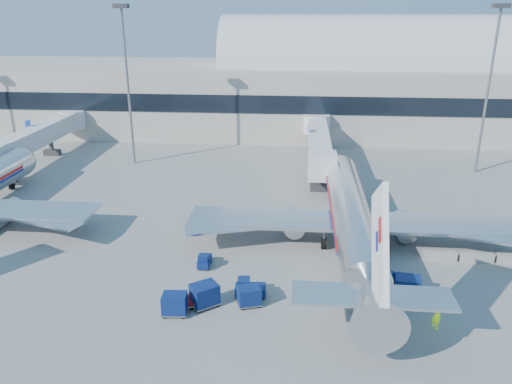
# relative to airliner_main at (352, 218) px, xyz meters

# --- Properties ---
(ground) EXTENTS (260.00, 260.00, 0.00)m
(ground) POSITION_rel_airliner_main_xyz_m (-10.00, -4.51, -2.93)
(ground) COLOR gray
(ground) RESTS_ON ground
(terminal) EXTENTS (170.00, 28.15, 21.00)m
(terminal) POSITION_rel_airliner_main_xyz_m (-23.60, 51.46, 4.60)
(terminal) COLOR #B2AA9E
(terminal) RESTS_ON ground
(airliner_main) EXTENTS (32.00, 37.26, 12.07)m
(airliner_main) POSITION_rel_airliner_main_xyz_m (0.00, 0.00, 0.00)
(airliner_main) COLOR silver
(airliner_main) RESTS_ON ground
(jetbridge_near) EXTENTS (4.40, 27.50, 6.25)m
(jetbridge_near) POSITION_rel_airliner_main_xyz_m (-2.40, 26.30, 1.00)
(jetbridge_near) COLOR silver
(jetbridge_near) RESTS_ON ground
(jetbridge_mid) EXTENTS (4.40, 27.50, 6.25)m
(jetbridge_mid) POSITION_rel_airliner_main_xyz_m (-44.40, 26.30, 1.00)
(jetbridge_mid) COLOR silver
(jetbridge_mid) RESTS_ON ground
(mast_west) EXTENTS (2.00, 1.20, 22.60)m
(mast_west) POSITION_rel_airliner_main_xyz_m (-30.00, 25.49, 11.87)
(mast_west) COLOR slate
(mast_west) RESTS_ON ground
(mast_east) EXTENTS (2.00, 1.20, 22.60)m
(mast_east) POSITION_rel_airliner_main_xyz_m (20.00, 25.49, 11.87)
(mast_east) COLOR slate
(mast_east) RESTS_ON ground
(barrier_near) EXTENTS (3.00, 0.55, 0.90)m
(barrier_near) POSITION_rel_airliner_main_xyz_m (8.00, -2.51, -2.48)
(barrier_near) COLOR #9E9E96
(barrier_near) RESTS_ON ground
(barrier_mid) EXTENTS (3.00, 0.55, 0.90)m
(barrier_mid) POSITION_rel_airliner_main_xyz_m (11.30, -2.51, -2.48)
(barrier_mid) COLOR #9E9E96
(barrier_mid) RESTS_ON ground
(tug_lead) EXTENTS (2.55, 1.40, 1.61)m
(tug_lead) POSITION_rel_airliner_main_xyz_m (-8.95, -10.19, -2.19)
(tug_lead) COLOR #0A1D52
(tug_lead) RESTS_ON ground
(tug_right) EXTENTS (2.18, 2.37, 1.41)m
(tug_right) POSITION_rel_airliner_main_xyz_m (2.59, -7.99, -2.28)
(tug_right) COLOR #0A1D52
(tug_right) RESTS_ON ground
(tug_left) EXTENTS (1.06, 2.06, 1.33)m
(tug_left) POSITION_rel_airliner_main_xyz_m (-13.48, -5.59, -2.32)
(tug_left) COLOR #0A1D52
(tug_left) RESTS_ON ground
(cart_train_a) EXTENTS (2.18, 1.91, 1.61)m
(cart_train_a) POSITION_rel_airliner_main_xyz_m (-8.82, -11.47, -2.07)
(cart_train_a) COLOR #0A1D52
(cart_train_a) RESTS_ON ground
(cart_train_b) EXTENTS (2.66, 2.56, 1.87)m
(cart_train_b) POSITION_rel_airliner_main_xyz_m (-12.27, -11.85, -1.93)
(cart_train_b) COLOR #0A1D52
(cart_train_b) RESTS_ON ground
(cart_train_c) EXTENTS (2.01, 1.59, 1.69)m
(cart_train_c) POSITION_rel_airliner_main_xyz_m (-14.32, -13.19, -2.02)
(cart_train_c) COLOR #0A1D52
(cart_train_c) RESTS_ON ground
(cart_solo_near) EXTENTS (1.81, 1.44, 1.50)m
(cart_solo_near) POSITION_rel_airliner_main_xyz_m (0.03, -14.01, -2.13)
(cart_solo_near) COLOR #0A1D52
(cart_solo_near) RESTS_ON ground
(cart_solo_far) EXTENTS (2.27, 1.85, 1.83)m
(cart_solo_far) POSITION_rel_airliner_main_xyz_m (3.71, -9.25, -1.95)
(cart_solo_far) COLOR #0A1D52
(cart_solo_far) RESTS_ON ground
(cart_open_red) EXTENTS (2.72, 2.34, 0.61)m
(cart_open_red) POSITION_rel_airliner_main_xyz_m (-14.06, -12.21, -2.49)
(cart_open_red) COLOR slate
(cart_open_red) RESTS_ON ground
(ramp_worker) EXTENTS (0.76, 0.86, 1.99)m
(ramp_worker) POSITION_rel_airliner_main_xyz_m (5.02, -13.21, -1.93)
(ramp_worker) COLOR #B2FF1A
(ramp_worker) RESTS_ON ground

